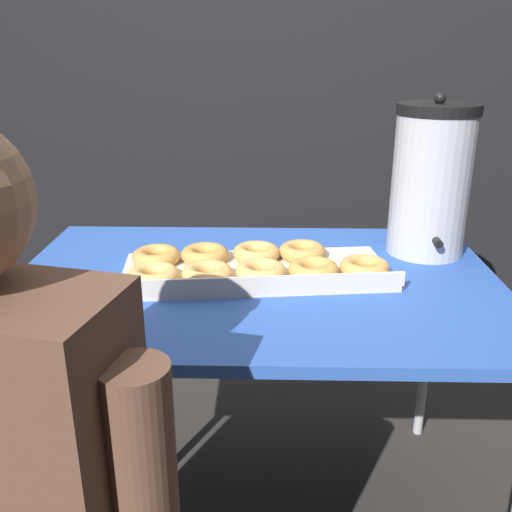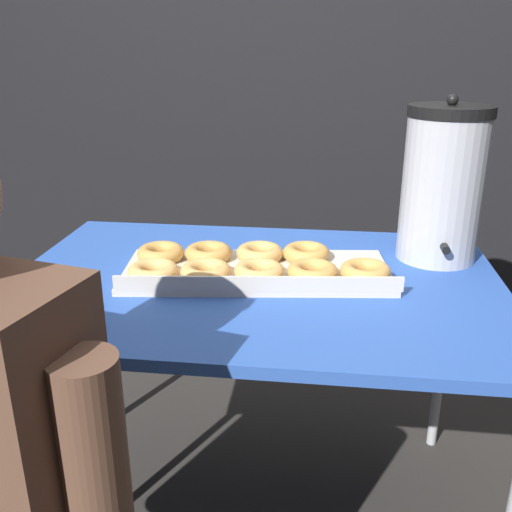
{
  "view_description": "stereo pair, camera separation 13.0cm",
  "coord_description": "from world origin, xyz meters",
  "views": [
    {
      "loc": [
        0.04,
        -1.33,
        1.31
      ],
      "look_at": [
        0.0,
        0.0,
        0.81
      ],
      "focal_mm": 40.0,
      "sensor_mm": 36.0,
      "label": 1
    },
    {
      "loc": [
        0.16,
        -1.32,
        1.31
      ],
      "look_at": [
        0.0,
        0.0,
        0.81
      ],
      "focal_mm": 40.0,
      "sensor_mm": 36.0,
      "label": 2
    }
  ],
  "objects": [
    {
      "name": "folding_table",
      "position": [
        0.0,
        0.0,
        0.7
      ],
      "size": [
        1.23,
        0.84,
        0.75
      ],
      "color": "#2D56B2",
      "rests_on": "ground"
    },
    {
      "name": "donut_box",
      "position": [
        -0.01,
        0.02,
        0.77
      ],
      "size": [
        0.71,
        0.36,
        0.05
      ],
      "rotation": [
        0.0,
        0.0,
        0.11
      ],
      "color": "beige",
      "rests_on": "folding_table"
    },
    {
      "name": "coffee_urn",
      "position": [
        0.48,
        0.21,
        0.96
      ],
      "size": [
        0.22,
        0.25,
        0.44
      ],
      "color": "#B7B7BC",
      "rests_on": "folding_table"
    },
    {
      "name": "back_wall",
      "position": [
        0.0,
        1.33,
        1.39
      ],
      "size": [
        6.0,
        0.11,
        2.78
      ],
      "color": "black",
      "rests_on": "ground"
    },
    {
      "name": "ground_plane",
      "position": [
        0.0,
        0.0,
        0.0
      ],
      "size": [
        12.0,
        12.0,
        0.0
      ],
      "primitive_type": "plane",
      "color": "#2D2B28"
    },
    {
      "name": "cell_phone",
      "position": [
        -0.5,
        -0.23,
        0.75
      ],
      "size": [
        0.11,
        0.17,
        0.01
      ],
      "rotation": [
        0.0,
        0.0,
        -0.27
      ],
      "color": "black",
      "rests_on": "folding_table"
    }
  ]
}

